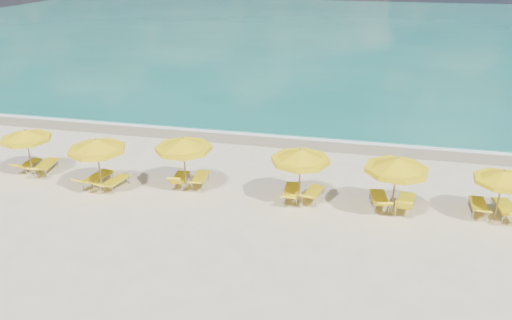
# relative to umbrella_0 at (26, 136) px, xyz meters

# --- Properties ---
(ground_plane) EXTENTS (120.00, 120.00, 0.00)m
(ground_plane) POSITION_rel_umbrella_0_xyz_m (10.44, -0.32, -1.92)
(ground_plane) COLOR beige
(ocean) EXTENTS (120.00, 80.00, 0.30)m
(ocean) POSITION_rel_umbrella_0_xyz_m (10.44, 47.68, -1.92)
(ocean) COLOR #126A5C
(ocean) RESTS_ON ground
(wet_sand_band) EXTENTS (120.00, 2.60, 0.01)m
(wet_sand_band) POSITION_rel_umbrella_0_xyz_m (10.44, 7.08, -1.92)
(wet_sand_band) COLOR tan
(wet_sand_band) RESTS_ON ground
(foam_line) EXTENTS (120.00, 1.20, 0.03)m
(foam_line) POSITION_rel_umbrella_0_xyz_m (10.44, 7.88, -1.92)
(foam_line) COLOR white
(foam_line) RESTS_ON ground
(whitecap_near) EXTENTS (14.00, 0.36, 0.05)m
(whitecap_near) POSITION_rel_umbrella_0_xyz_m (4.44, 16.68, -1.92)
(whitecap_near) COLOR white
(whitecap_near) RESTS_ON ground
(whitecap_far) EXTENTS (18.00, 0.30, 0.05)m
(whitecap_far) POSITION_rel_umbrella_0_xyz_m (18.44, 23.68, -1.92)
(whitecap_far) COLOR white
(whitecap_far) RESTS_ON ground
(umbrella_0) EXTENTS (2.39, 2.39, 2.25)m
(umbrella_0) POSITION_rel_umbrella_0_xyz_m (0.00, 0.00, 0.00)
(umbrella_0) COLOR #9C834E
(umbrella_0) RESTS_ON ground
(umbrella_1) EXTENTS (2.43, 2.43, 2.45)m
(umbrella_1) POSITION_rel_umbrella_0_xyz_m (4.03, -0.87, 0.17)
(umbrella_1) COLOR #9C834E
(umbrella_1) RESTS_ON ground
(umbrella_2) EXTENTS (3.09, 3.09, 2.46)m
(umbrella_2) POSITION_rel_umbrella_0_xyz_m (7.55, 0.05, 0.18)
(umbrella_2) COLOR #9C834E
(umbrella_2) RESTS_ON ground
(umbrella_3) EXTENTS (2.40, 2.40, 2.43)m
(umbrella_3) POSITION_rel_umbrella_0_xyz_m (12.55, -0.08, 0.15)
(umbrella_3) COLOR #9C834E
(umbrella_3) RESTS_ON ground
(umbrella_4) EXTENTS (2.93, 2.93, 2.49)m
(umbrella_4) POSITION_rel_umbrella_0_xyz_m (16.27, -0.32, 0.21)
(umbrella_4) COLOR #9C834E
(umbrella_4) RESTS_ON ground
(umbrella_5) EXTENTS (2.67, 2.67, 2.15)m
(umbrella_5) POSITION_rel_umbrella_0_xyz_m (20.17, 0.12, -0.08)
(umbrella_5) COLOR #9C834E
(umbrella_5) RESTS_ON ground
(lounger_0_left) EXTENTS (0.64, 1.64, 0.69)m
(lounger_0_left) POSITION_rel_umbrella_0_xyz_m (-0.45, 0.38, -1.72)
(lounger_0_left) COLOR #A5A8AD
(lounger_0_left) RESTS_ON ground
(lounger_0_right) EXTENTS (0.89, 2.04, 0.75)m
(lounger_0_right) POSITION_rel_umbrella_0_xyz_m (0.51, 0.34, -1.68)
(lounger_0_right) COLOR #A5A8AD
(lounger_0_right) RESTS_ON ground
(lounger_1_left) EXTENTS (1.01, 2.08, 0.78)m
(lounger_1_left) POSITION_rel_umbrella_0_xyz_m (3.57, -0.42, -1.68)
(lounger_1_left) COLOR #A5A8AD
(lounger_1_left) RESTS_ON ground
(lounger_1_right) EXTENTS (0.90, 1.83, 0.63)m
(lounger_1_right) POSITION_rel_umbrella_0_xyz_m (4.48, -0.47, -1.71)
(lounger_1_right) COLOR #A5A8AD
(lounger_1_right) RESTS_ON ground
(lounger_2_left) EXTENTS (0.78, 1.75, 0.85)m
(lounger_2_left) POSITION_rel_umbrella_0_xyz_m (7.16, 0.35, -1.70)
(lounger_2_left) COLOR #A5A8AD
(lounger_2_left) RESTS_ON ground
(lounger_2_right) EXTENTS (0.78, 1.86, 0.67)m
(lounger_2_right) POSITION_rel_umbrella_0_xyz_m (8.02, 0.62, -1.70)
(lounger_2_right) COLOR #A5A8AD
(lounger_2_right) RESTS_ON ground
(lounger_3_left) EXTENTS (0.68, 1.96, 0.70)m
(lounger_3_left) POSITION_rel_umbrella_0_xyz_m (12.19, 0.18, -1.69)
(lounger_3_left) COLOR #A5A8AD
(lounger_3_left) RESTS_ON ground
(lounger_3_right) EXTENTS (0.90, 1.86, 0.73)m
(lounger_3_right) POSITION_rel_umbrella_0_xyz_m (13.09, 0.25, -1.70)
(lounger_3_right) COLOR #A5A8AD
(lounger_3_right) RESTS_ON ground
(lounger_4_left) EXTENTS (0.92, 1.98, 0.82)m
(lounger_4_left) POSITION_rel_umbrella_0_xyz_m (15.79, 0.23, -1.68)
(lounger_4_left) COLOR #A5A8AD
(lounger_4_left) RESTS_ON ground
(lounger_4_right) EXTENTS (0.96, 1.99, 0.95)m
(lounger_4_right) POSITION_rel_umbrella_0_xyz_m (16.81, 0.16, -1.67)
(lounger_4_right) COLOR #A5A8AD
(lounger_4_right) RESTS_ON ground
(lounger_5_left) EXTENTS (0.64, 1.84, 0.69)m
(lounger_5_left) POSITION_rel_umbrella_0_xyz_m (19.63, 0.59, -1.70)
(lounger_5_left) COLOR #A5A8AD
(lounger_5_left) RESTS_ON ground
(lounger_5_right) EXTENTS (0.84, 2.07, 0.80)m
(lounger_5_right) POSITION_rel_umbrella_0_xyz_m (20.62, 0.48, -1.68)
(lounger_5_right) COLOR #A5A8AD
(lounger_5_right) RESTS_ON ground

